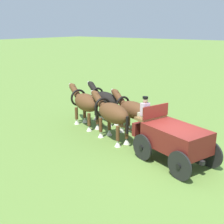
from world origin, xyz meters
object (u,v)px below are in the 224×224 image
at_px(draft_horse_lead_off, 104,100).
at_px(draft_horse_lead_near, 85,103).
at_px(draft_horse_rear_off, 132,111).
at_px(show_wagon, 173,138).
at_px(draft_horse_rear_near, 112,113).

bearing_deg(draft_horse_lead_off, draft_horse_lead_near, 72.89).
height_order(draft_horse_rear_off, draft_horse_lead_off, draft_horse_lead_off).
bearing_deg(draft_horse_rear_off, show_wagon, 151.54).
distance_m(draft_horse_rear_off, draft_horse_lead_near, 2.89).
height_order(draft_horse_lead_near, draft_horse_lead_off, draft_horse_lead_near).
bearing_deg(draft_horse_lead_off, draft_horse_rear_near, 135.74).
xyz_separation_m(show_wagon, draft_horse_lead_off, (5.60, -2.49, 0.25)).
height_order(show_wagon, draft_horse_lead_near, show_wagon).
distance_m(draft_horse_rear_near, draft_horse_lead_near, 2.60).
distance_m(draft_horse_rear_off, draft_horse_lead_off, 2.60).
xyz_separation_m(draft_horse_lead_near, draft_horse_lead_off, (-0.38, -1.24, -0.02)).
relative_size(draft_horse_rear_near, draft_horse_lead_off, 1.01).
bearing_deg(draft_horse_lead_near, draft_horse_rear_off, -171.12).
bearing_deg(draft_horse_rear_off, draft_horse_lead_near, 8.88).
bearing_deg(show_wagon, draft_horse_rear_near, -7.35).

